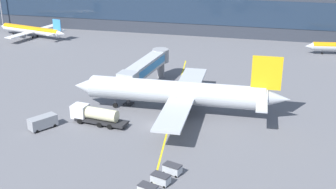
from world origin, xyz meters
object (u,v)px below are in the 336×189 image
Objects in this scene: fuel_tanker at (95,115)px; baggage_cart_2 at (172,169)px; main_airliner at (177,92)px; commuter_jet_near at (32,30)px; crew_van at (42,122)px; baggage_cart_1 at (161,179)px.

fuel_tanker is 3.68× the size of baggage_cart_2.
baggage_cart_2 is (4.19, -21.96, -3.51)m from main_airliner.
main_airliner reaches higher than fuel_tanker.
main_airliner is 16.13m from fuel_tanker.
main_airliner is 77.34m from commuter_jet_near.
commuter_jet_near reaches higher than crew_van.
main_airliner is at bearing 100.81° from baggage_cart_2.
commuter_jet_near is (-59.66, 49.17, -1.92)m from main_airliner.
baggage_cart_1 is at bearing -49.72° from commuter_jet_near.
baggage_cart_2 is at bearing 71.87° from baggage_cart_1.
fuel_tanker is (-13.56, -8.35, -2.54)m from main_airliner.
fuel_tanker is 9.49m from crew_van.
fuel_tanker is at bearing -51.29° from commuter_jet_near.
crew_van is 1.78× the size of baggage_cart_2.
crew_van is 27.85m from baggage_cart_2.
main_airliner is 7.91× the size of crew_van.
commuter_jet_near reaches higher than baggage_cart_2.
fuel_tanker is 3.68× the size of baggage_cart_1.
crew_van is 1.78× the size of baggage_cart_1.
commuter_jet_near is (-63.85, 71.13, 1.59)m from baggage_cart_2.
crew_van is (-8.47, -4.26, -0.43)m from fuel_tanker.
main_airliner is 25.56m from crew_van.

